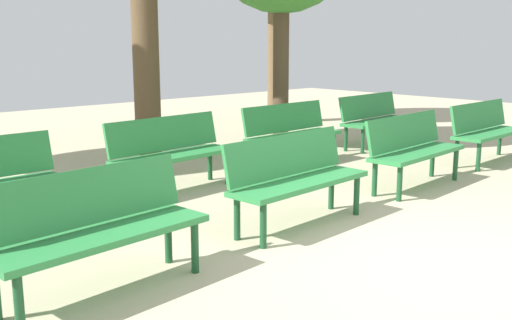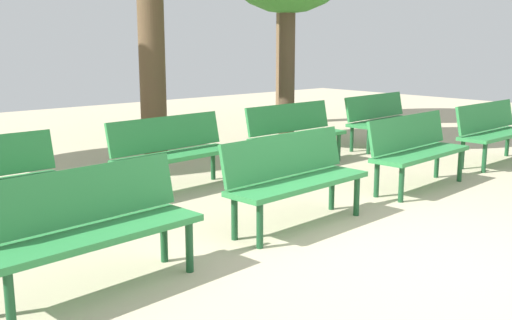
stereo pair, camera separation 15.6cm
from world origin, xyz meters
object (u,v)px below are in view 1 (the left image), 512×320
Objects in this scene: bench_r0_c2 at (295,174)px; bench_r1_c4 at (374,117)px; bench_r0_c4 at (486,128)px; bench_r0_c1 at (96,224)px; bench_r1_c2 at (171,149)px; bench_r1_c3 at (290,130)px; bench_r0_c3 at (413,146)px.

bench_r0_c2 is 1.00× the size of bench_r1_c4.
bench_r0_c2 is 1.01× the size of bench_r0_c4.
bench_r0_c1 is 1.00× the size of bench_r1_c2.
bench_r0_c2 is 4.30m from bench_r0_c4.
bench_r1_c3 is (2.12, 0.07, 0.00)m from bench_r1_c2.
bench_r0_c2 and bench_r1_c4 have the same top height.
bench_r0_c4 is at bearing -1.31° from bench_r0_c1.
bench_r0_c4 and bench_r1_c2 have the same top height.
bench_r1_c4 is (2.02, 2.03, 0.00)m from bench_r0_c3.
bench_r0_c1 is 2.17m from bench_r0_c2.
bench_r1_c4 is at bearing 1.68° from bench_r1_c3.
bench_r1_c3 is at bearing 41.39° from bench_r0_c2.
bench_r0_c1 is 6.47m from bench_r0_c4.
bench_r0_c3 is at bearing -178.37° from bench_r0_c4.
bench_r1_c4 is (6.36, 2.25, 0.00)m from bench_r0_c1.
bench_r1_c2 is 4.28m from bench_r1_c4.
bench_r0_c1 and bench_r0_c4 have the same top height.
bench_r0_c2 is at bearing -178.83° from bench_r0_c4.
bench_r1_c4 is (2.16, 0.12, 0.00)m from bench_r1_c3.
bench_r0_c3 and bench_r1_c4 have the same top height.
bench_r1_c2 is 1.01× the size of bench_r1_c3.
bench_r1_c3 is 2.16m from bench_r1_c4.
bench_r0_c1 is at bearing 179.07° from bench_r0_c3.
bench_r1_c2 is (2.08, 2.07, 0.00)m from bench_r0_c1.
bench_r0_c1 is 2.93m from bench_r1_c2.
bench_r0_c3 is 1.01× the size of bench_r1_c3.
bench_r0_c1 and bench_r0_c2 have the same top height.
bench_r1_c4 is (-0.10, 1.91, 0.00)m from bench_r0_c4.
bench_r1_c3 is at bearing 90.26° from bench_r0_c3.
bench_r0_c4 is at bearing -0.45° from bench_r0_c2.
bench_r0_c2 is at bearing -157.28° from bench_r1_c4.
bench_r0_c4 is 1.92m from bench_r1_c4.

